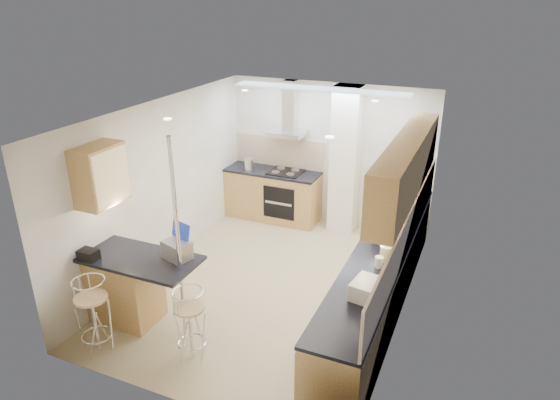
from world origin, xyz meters
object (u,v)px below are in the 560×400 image
at_px(microwave, 391,225).
at_px(bread_bin, 367,289).
at_px(laptop, 177,250).
at_px(bar_stool_near, 94,316).
at_px(bar_stool_end, 190,325).

height_order(microwave, bread_bin, microwave).
relative_size(laptop, bar_stool_near, 0.33).
relative_size(laptop, bread_bin, 0.90).
xyz_separation_m(bar_stool_end, bread_bin, (1.81, 0.61, 0.57)).
bearing_deg(bar_stool_near, microwave, 52.92).
relative_size(bar_stool_near, bread_bin, 2.68).
relative_size(microwave, laptop, 1.67).
relative_size(bar_stool_end, bread_bin, 2.49).
bearing_deg(laptop, bar_stool_near, -109.38).
distance_m(laptop, bar_stool_end, 0.90).
height_order(laptop, bar_stool_near, laptop).
bearing_deg(laptop, bar_stool_end, -29.54).
bearing_deg(bar_stool_near, laptop, 64.56).
bearing_deg(bread_bin, bar_stool_near, -152.77).
distance_m(microwave, bar_stool_end, 2.82).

